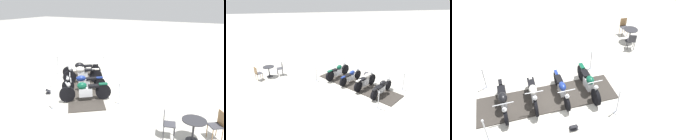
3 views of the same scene
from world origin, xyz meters
The scene contains 14 objects.
ground_plane centered at (0.00, 0.00, 0.00)m, with size 80.00×80.00×0.00m, color beige.
display_platform centered at (0.00, 0.00, 0.02)m, with size 5.73×1.55×0.04m, color #38332D.
motorcycle_black centered at (-1.11, 1.37, 0.49)m, with size 1.81×1.50×0.90m.
motorcycle_cream centered at (-0.38, 0.45, 0.53)m, with size 1.76×1.33×1.04m.
motorcycle_navy centered at (0.33, -0.49, 0.47)m, with size 1.76×1.44×0.90m.
motorcycle_forest centered at (1.06, -1.41, 0.49)m, with size 1.87×1.57×1.02m.
stanchion_left_front centered at (-0.37, 2.79, 0.31)m, with size 0.36×0.36×1.05m.
stanchion_left_rear centered at (2.61, -1.07, 0.33)m, with size 0.32×0.32×1.02m.
stanchion_right_front centered at (-2.61, 1.07, 0.41)m, with size 0.29×0.29×1.14m.
stanchion_right_rear centered at (0.37, -2.79, 0.36)m, with size 0.34×0.34×1.13m.
info_placard centered at (-1.04, -1.51, 0.06)m, with size 0.36×0.38×0.20m.
cafe_table centered at (5.87, -2.38, 0.57)m, with size 0.77×0.77×0.75m.
cafe_chair_near_table centered at (6.54, -1.90, 0.56)m, with size 0.56×0.56×0.97m.
cafe_chair_across_table centered at (5.08, -2.58, 0.54)m, with size 0.49×0.49×0.91m.
Camera 2 is at (3.14, 11.15, 5.96)m, focal length 31.75 mm.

